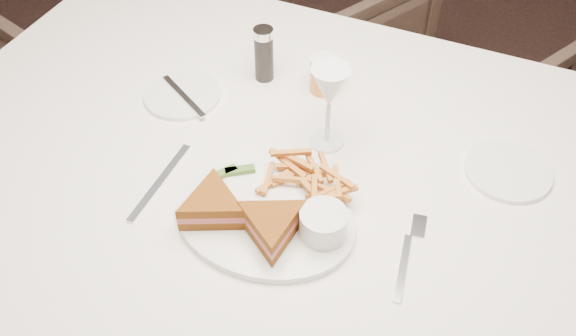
# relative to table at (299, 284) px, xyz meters

# --- Properties ---
(ground) EXTENTS (5.00, 5.00, 0.00)m
(ground) POSITION_rel_table_xyz_m (-0.31, 0.14, -0.38)
(ground) COLOR black
(ground) RESTS_ON ground
(table) EXTENTS (1.68, 1.24, 0.75)m
(table) POSITION_rel_table_xyz_m (0.00, 0.00, 0.00)
(table) COLOR white
(table) RESTS_ON ground
(chair_far) EXTENTS (0.74, 0.71, 0.60)m
(chair_far) POSITION_rel_table_xyz_m (-0.02, 0.89, -0.07)
(chair_far) COLOR #49362D
(chair_far) RESTS_ON ground
(table_setting) EXTENTS (0.81, 0.56, 0.18)m
(table_setting) POSITION_rel_table_xyz_m (0.00, -0.05, 0.41)
(table_setting) COLOR white
(table_setting) RESTS_ON table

